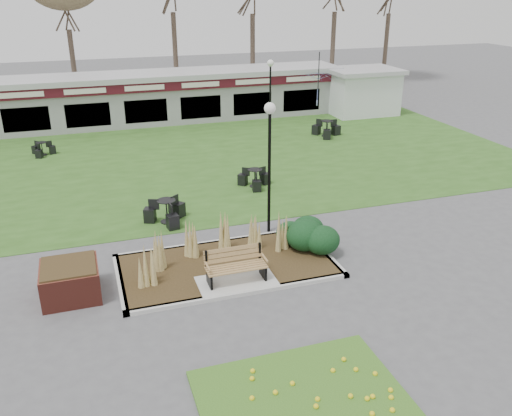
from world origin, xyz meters
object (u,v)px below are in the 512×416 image
object	(u,v)px
park_bench	(235,265)
bistro_set_c	(326,131)
food_pavilion	(142,98)
bistro_set_d	(255,181)
lamp_post_mid_right	(270,140)
patio_umbrella	(318,89)
bistro_set_a	(167,215)
lamp_post_far_right	(270,82)
brick_planter	(70,281)
bistro_set_b	(42,151)
service_hut	(362,91)

from	to	relation	value
park_bench	bistro_set_c	size ratio (longest dim) A/B	1.06
food_pavilion	bistro_set_d	distance (m)	12.93
lamp_post_mid_right	bistro_set_d	xyz separation A→B (m)	(0.88, 4.23, -2.95)
bistro_set_c	patio_umbrella	size ratio (longest dim) A/B	0.55
bistro_set_d	lamp_post_mid_right	bearing A→B (deg)	-101.82
food_pavilion	bistro_set_c	distance (m)	11.11
food_pavilion	bistro_set_a	xyz separation A→B (m)	(-1.13, -14.96, -1.18)
lamp_post_far_right	bistro_set_a	size ratio (longest dim) A/B	2.68
bistro_set_d	bistro_set_a	bearing A→B (deg)	-149.05
lamp_post_far_right	patio_umbrella	bearing A→B (deg)	38.77
patio_umbrella	food_pavilion	bearing A→B (deg)	167.17
park_bench	brick_planter	bearing A→B (deg)	170.31
brick_planter	bistro_set_c	distance (m)	18.48
lamp_post_far_right	bistro_set_d	distance (m)	7.89
brick_planter	patio_umbrella	xyz separation A→B (m)	(14.68, 16.62, 1.35)
food_pavilion	bistro_set_b	distance (m)	7.69
park_bench	brick_planter	size ratio (longest dim) A/B	1.13
brick_planter	bistro_set_b	distance (m)	13.87
bistro_set_b	bistro_set_c	xyz separation A→B (m)	(14.64, -1.16, 0.07)
brick_planter	patio_umbrella	size ratio (longest dim) A/B	0.52
park_bench	brick_planter	world-z (taller)	park_bench
bistro_set_a	patio_umbrella	world-z (taller)	patio_umbrella
bistro_set_b	patio_umbrella	world-z (taller)	patio_umbrella
food_pavilion	service_hut	size ratio (longest dim) A/B	5.59
bistro_set_b	service_hut	bearing A→B (deg)	9.48
bistro_set_d	patio_umbrella	world-z (taller)	patio_umbrella
bistro_set_b	bistro_set_c	distance (m)	14.69
service_hut	bistro_set_b	bearing A→B (deg)	-170.52
bistro_set_b	lamp_post_mid_right	bearing A→B (deg)	-56.79
bistro_set_c	food_pavilion	bearing A→B (deg)	145.17
service_hut	bistro_set_d	xyz separation A→B (m)	(-10.58, -10.57, -1.18)
park_bench	lamp_post_far_right	world-z (taller)	lamp_post_far_right
bistro_set_d	brick_planter	bearing A→B (deg)	-138.70
brick_planter	bistro_set_b	size ratio (longest dim) A/B	1.27
park_bench	bistro_set_b	distance (m)	15.60
food_pavilion	bistro_set_a	size ratio (longest dim) A/B	15.84
service_hut	bistro_set_b	size ratio (longest dim) A/B	3.73
lamp_post_far_right	bistro_set_b	world-z (taller)	lamp_post_far_right
bistro_set_a	bistro_set_b	xyz separation A→B (m)	(-4.44, 9.82, -0.06)
food_pavilion	service_hut	bearing A→B (deg)	-8.27
brick_planter	service_hut	world-z (taller)	service_hut
lamp_post_far_right	bistro_set_b	size ratio (longest dim) A/B	3.53
food_pavilion	bistro_set_c	size ratio (longest dim) A/B	15.40
bistro_set_d	bistro_set_c	bearing A→B (deg)	45.34
food_pavilion	lamp_post_far_right	xyz separation A→B (m)	(5.97, -5.80, 1.56)
food_pavilion	service_hut	distance (m)	13.64
lamp_post_mid_right	food_pavilion	bearing A→B (deg)	96.91
lamp_post_mid_right	bistro_set_d	distance (m)	5.23
park_bench	bistro_set_c	world-z (taller)	park_bench
lamp_post_mid_right	bistro_set_c	xyz separation A→B (m)	(7.04, 10.45, -2.92)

